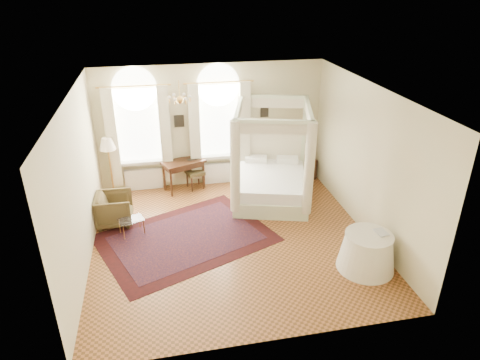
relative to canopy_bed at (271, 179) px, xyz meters
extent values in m
plane|color=#9F592E|center=(-1.33, -1.67, -0.56)|extent=(6.00, 6.00, 0.00)
plane|color=beige|center=(-1.33, 1.33, 1.09)|extent=(6.00, 0.00, 6.00)
plane|color=beige|center=(-1.33, -4.67, 1.09)|extent=(6.00, 0.00, 6.00)
plane|color=beige|center=(-4.33, -1.67, 1.09)|extent=(0.00, 6.00, 6.00)
plane|color=beige|center=(1.67, -1.67, 1.09)|extent=(0.00, 6.00, 6.00)
plane|color=white|center=(-1.33, -1.67, 2.74)|extent=(6.00, 6.00, 0.00)
cube|color=white|center=(-3.23, 1.30, 1.24)|extent=(1.10, 0.04, 1.90)
cylinder|color=white|center=(-3.23, 1.30, 2.19)|extent=(1.10, 0.04, 1.10)
cube|color=white|center=(-3.23, 1.21, 0.25)|extent=(1.32, 0.24, 0.08)
cube|color=beige|center=(-3.90, 1.13, 0.99)|extent=(0.28, 0.14, 2.60)
cube|color=beige|center=(-2.56, 1.13, 0.99)|extent=(0.28, 0.14, 2.60)
cube|color=white|center=(-3.23, 1.23, -0.26)|extent=(1.00, 0.12, 0.58)
cube|color=white|center=(-1.13, 1.30, 1.24)|extent=(1.10, 0.04, 1.90)
cylinder|color=white|center=(-1.13, 1.30, 2.19)|extent=(1.10, 0.04, 1.10)
cube|color=white|center=(-1.13, 1.21, 0.25)|extent=(1.32, 0.24, 0.08)
cube|color=beige|center=(-1.80, 1.13, 0.99)|extent=(0.28, 0.14, 2.60)
cube|color=beige|center=(-0.46, 1.13, 0.99)|extent=(0.28, 0.14, 2.60)
cube|color=white|center=(-1.13, 1.23, -0.26)|extent=(1.00, 0.12, 0.58)
cylinder|color=gold|center=(-2.23, -0.47, 2.54)|extent=(0.02, 0.02, 0.40)
sphere|color=gold|center=(-2.23, -0.47, 2.32)|extent=(0.16, 0.16, 0.16)
sphere|color=beige|center=(-2.01, -0.47, 2.39)|extent=(0.07, 0.07, 0.07)
sphere|color=beige|center=(-2.12, -0.28, 2.39)|extent=(0.07, 0.07, 0.07)
sphere|color=beige|center=(-2.34, -0.28, 2.39)|extent=(0.07, 0.07, 0.07)
sphere|color=beige|center=(-2.45, -0.47, 2.39)|extent=(0.07, 0.07, 0.07)
sphere|color=beige|center=(-2.34, -0.66, 2.39)|extent=(0.07, 0.07, 0.07)
sphere|color=beige|center=(-2.12, -0.66, 2.39)|extent=(0.07, 0.07, 0.07)
cube|color=black|center=(-2.18, 1.30, 1.29)|extent=(0.26, 0.03, 0.32)
cube|color=black|center=(0.12, 1.30, 1.39)|extent=(0.22, 0.03, 0.26)
cube|color=beige|center=(0.00, 0.01, -0.37)|extent=(2.34, 2.63, 0.38)
cube|color=white|center=(0.00, 0.01, -0.03)|extent=(2.21, 2.50, 0.30)
cube|color=beige|center=(0.29, 1.05, 0.39)|extent=(1.76, 0.57, 1.27)
cube|color=beige|center=(-0.52, 1.25, 0.66)|extent=(0.12, 0.12, 2.44)
cube|color=beige|center=(1.09, 0.80, 0.66)|extent=(0.12, 0.12, 2.44)
cube|color=beige|center=(-1.09, -0.77, 0.66)|extent=(0.12, 0.12, 2.44)
cube|color=beige|center=(0.53, -1.22, 0.66)|extent=(0.12, 0.12, 2.44)
cube|color=beige|center=(0.29, 1.03, 1.88)|extent=(1.76, 0.57, 0.08)
cube|color=beige|center=(-0.28, -1.00, 1.88)|extent=(1.76, 0.57, 0.08)
cube|color=beige|center=(-0.80, 0.24, 1.88)|extent=(0.68, 2.17, 0.08)
cube|color=beige|center=(0.81, -0.21, 1.88)|extent=(0.68, 2.17, 0.08)
cube|color=beige|center=(0.29, 1.03, 1.73)|extent=(1.81, 0.54, 0.30)
cube|color=beige|center=(-0.28, -1.00, 1.73)|extent=(1.81, 0.54, 0.30)
cube|color=beige|center=(-0.80, 0.24, 1.73)|extent=(0.66, 2.22, 0.30)
cube|color=beige|center=(0.81, -0.21, 1.73)|extent=(0.66, 2.22, 0.30)
cylinder|color=beige|center=(-1.09, -0.77, 0.76)|extent=(0.23, 0.23, 2.23)
cylinder|color=beige|center=(0.53, -1.22, 0.76)|extent=(0.23, 0.23, 2.23)
cube|color=#3D1F10|center=(1.37, 1.03, -0.27)|extent=(0.45, 0.42, 0.58)
cylinder|color=gold|center=(1.30, 1.08, 0.12)|extent=(0.13, 0.13, 0.21)
cone|color=beige|center=(1.30, 1.08, 0.34)|extent=(0.30, 0.30, 0.23)
cube|color=#3D1F10|center=(-2.15, 1.03, 0.23)|extent=(1.24, 0.94, 0.07)
cube|color=#3D1F10|center=(-2.15, 1.03, 0.13)|extent=(1.09, 0.79, 0.11)
cylinder|color=#3D1F10|center=(-2.69, 1.05, -0.18)|extent=(0.06, 0.06, 0.77)
cylinder|color=#3D1F10|center=(-1.78, 1.41, -0.18)|extent=(0.06, 0.06, 0.77)
cylinder|color=#3D1F10|center=(-2.52, 0.64, -0.18)|extent=(0.06, 0.06, 0.77)
cylinder|color=#3D1F10|center=(-1.62, 1.00, -0.18)|extent=(0.06, 0.06, 0.77)
imported|color=black|center=(-1.90, 1.10, 0.28)|extent=(0.39, 0.32, 0.03)
cube|color=#40361B|center=(-1.86, 1.03, -0.10)|extent=(0.55, 0.55, 0.09)
cylinder|color=#3D1F10|center=(-1.97, 0.82, -0.35)|extent=(0.04, 0.04, 0.42)
cylinder|color=#3D1F10|center=(-1.65, 0.91, -0.35)|extent=(0.04, 0.04, 0.42)
cylinder|color=#3D1F10|center=(-2.07, 1.14, -0.35)|extent=(0.04, 0.04, 0.42)
cylinder|color=#3D1F10|center=(-1.75, 1.24, -0.35)|extent=(0.04, 0.04, 0.42)
imported|color=#4A3C1F|center=(-3.90, -0.45, -0.19)|extent=(0.84, 0.81, 0.75)
cube|color=silver|center=(-3.51, -1.00, -0.21)|extent=(0.63, 0.54, 0.02)
cylinder|color=gold|center=(-3.67, -1.23, -0.39)|extent=(0.02, 0.02, 0.36)
cylinder|color=gold|center=(-3.24, -1.06, -0.39)|extent=(0.02, 0.02, 0.36)
cylinder|color=gold|center=(-3.78, -0.94, -0.39)|extent=(0.02, 0.02, 0.36)
cylinder|color=gold|center=(-3.34, -0.78, -0.39)|extent=(0.02, 0.02, 0.36)
cylinder|color=gold|center=(-4.03, 1.03, -0.55)|extent=(0.28, 0.28, 0.03)
cylinder|color=gold|center=(-4.03, 1.03, 0.14)|extent=(0.04, 0.04, 1.41)
cone|color=beige|center=(-4.03, 1.03, 0.89)|extent=(0.41, 0.41, 0.30)
cube|color=#3C0E0E|center=(-2.34, -1.44, -0.56)|extent=(4.29, 3.74, 0.01)
cube|color=black|center=(-2.34, -1.44, -0.55)|extent=(3.56, 3.01, 0.01)
cone|color=white|center=(1.09, -3.20, -0.20)|extent=(1.14, 1.14, 0.73)
cylinder|color=white|center=(1.09, -3.20, 0.19)|extent=(0.93, 0.93, 0.04)
imported|color=black|center=(1.23, -3.20, 0.22)|extent=(0.24, 0.30, 0.03)
camera|label=1|loc=(-2.74, -9.54, 4.74)|focal=32.00mm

